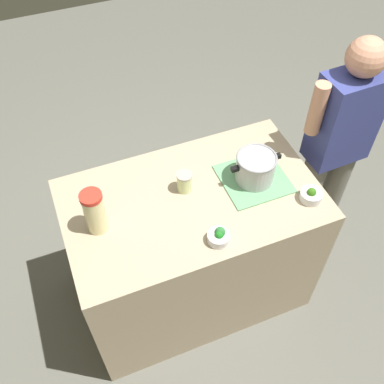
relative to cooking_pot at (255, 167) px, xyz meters
The scene contains 9 objects.
ground_plane 1.09m from the cooking_pot, behind, with size 8.00×8.00×0.00m, color #67675D.
counter_slab 0.66m from the cooking_pot, behind, with size 1.32×0.79×0.94m, color tan.
dish_cloth 0.09m from the cooking_pot, 90.00° to the left, with size 0.34×0.33×0.01m, color #6BAA75.
cooking_pot is the anchor object (origin of this frame).
lemonade_pitcher 0.84m from the cooking_pot, behind, with size 0.10×0.10×0.24m.
mason_jar 0.37m from the cooking_pot, 169.13° to the left, with size 0.08×0.08×0.11m.
broccoli_bowl_front 0.44m from the cooking_pot, 139.03° to the right, with size 0.11×0.11×0.08m.
broccoli_bowl_center 0.31m from the cooking_pot, 48.04° to the right, with size 0.11×0.11×0.08m.
person_cook 0.60m from the cooking_pot, ahead, with size 0.50×0.21×1.59m.
Camera 1 is at (-0.54, -1.34, 2.71)m, focal length 42.02 mm.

